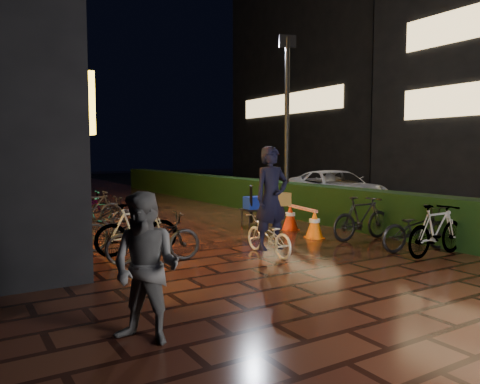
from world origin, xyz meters
TOP-DOWN VIEW (x-y plane):
  - ground at (0.00, 0.00)m, footprint 80.00×80.00m
  - asphalt_road at (9.00, 5.00)m, footprint 11.00×60.00m
  - hedge at (3.30, 8.00)m, footprint 0.70×20.00m
  - bystander_person at (-3.60, -1.94)m, footprint 0.91×0.94m
  - van at (5.85, 5.43)m, footprint 3.29×4.98m
  - far_buildings at (17.23, 9.61)m, footprint 9.08×31.00m
  - lamp_post_hedge at (3.08, 4.52)m, footprint 0.49×0.23m
  - lamp_post_sf at (-2.68, 9.22)m, footprint 0.56×0.16m
  - cyclist at (-0.26, 0.63)m, footprint 0.73×1.41m
  - traffic_barrier at (1.71, 2.13)m, footprint 0.63×1.57m
  - cart_assembly at (1.40, 3.72)m, footprint 0.60×0.59m
  - parked_bikes_storefront at (-2.32, 3.72)m, footprint 1.80×5.86m
  - parked_bikes_hedge at (2.34, -0.24)m, footprint 1.75×2.32m

SIDE VIEW (x-z plane):
  - ground at x=0.00m, z-range 0.00..0.00m
  - asphalt_road at x=9.00m, z-range 0.00..0.01m
  - traffic_barrier at x=1.71m, z-range 0.00..0.63m
  - parked_bikes_storefront at x=-2.32m, z-range -0.03..0.92m
  - parked_bikes_hedge at x=2.34m, z-range -0.02..0.94m
  - hedge at x=3.30m, z-range 0.00..1.00m
  - cart_assembly at x=1.40m, z-range 0.01..1.10m
  - van at x=5.85m, z-range 0.01..1.28m
  - cyclist at x=-0.26m, z-range -0.26..1.75m
  - bystander_person at x=-3.60m, z-range 0.00..1.52m
  - lamp_post_hedge at x=3.08m, z-range 0.26..5.47m
  - lamp_post_sf at x=-2.68m, z-range 0.29..6.15m
  - far_buildings at x=17.23m, z-range -0.53..13.47m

